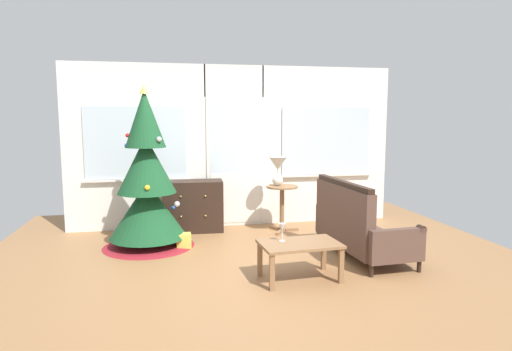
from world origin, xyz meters
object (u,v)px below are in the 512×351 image
wine_glass (282,228)px  side_table (282,199)px  gift_box (184,241)px  christmas_tree (147,188)px  dresser_cabinet (193,206)px  settee_sofa (356,227)px  table_lamp (278,167)px  coffee_table (300,248)px

wine_glass → side_table: bearing=75.5°
gift_box → christmas_tree: bearing=160.6°
dresser_cabinet → settee_sofa: settee_sofa is taller
gift_box → side_table: bearing=21.2°
settee_sofa → table_lamp: table_lamp is taller
gift_box → settee_sofa: bearing=-20.1°
coffee_table → side_table: bearing=80.8°
wine_glass → gift_box: 1.73m
gift_box → coffee_table: bearing=-50.3°
christmas_tree → dresser_cabinet: bearing=48.0°
wine_glass → christmas_tree: bearing=134.7°
dresser_cabinet → wine_glass: dresser_cabinet is taller
table_lamp → gift_box: (-1.44, -0.62, -0.89)m
christmas_tree → settee_sofa: (2.58, -0.94, -0.42)m
dresser_cabinet → gift_box: dresser_cabinet is taller
table_lamp → wine_glass: size_ratio=2.26×
table_lamp → coffee_table: (-0.26, -2.05, -0.64)m
christmas_tree → gift_box: bearing=-19.4°
christmas_tree → gift_box: 0.86m
christmas_tree → coffee_table: 2.33m
dresser_cabinet → coffee_table: (1.00, -2.29, -0.04)m
table_lamp → gift_box: size_ratio=2.29×
dresser_cabinet → side_table: size_ratio=1.30×
settee_sofa → wine_glass: bearing=-153.3°
dresser_cabinet → settee_sofa: (1.94, -1.65, -0.01)m
christmas_tree → table_lamp: 1.97m
settee_sofa → dresser_cabinet: bearing=139.7°
settee_sofa → side_table: bearing=114.3°
side_table → wine_glass: 1.97m
dresser_cabinet → table_lamp: table_lamp is taller
coffee_table → wine_glass: bearing=151.0°
christmas_tree → side_table: (1.97, 0.42, -0.30)m
settee_sofa → table_lamp: 1.67m
wine_glass → coffee_table: bearing=-29.0°
coffee_table → gift_box: coffee_table is taller
table_lamp → gift_box: bearing=-156.6°
christmas_tree → wine_glass: (1.47, -1.49, -0.25)m
christmas_tree → dresser_cabinet: (0.64, 0.71, -0.41)m
side_table → coffee_table: size_ratio=0.80×
christmas_tree → side_table: 2.03m
settee_sofa → gift_box: (-2.11, 0.77, -0.28)m
side_table → table_lamp: size_ratio=1.60×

